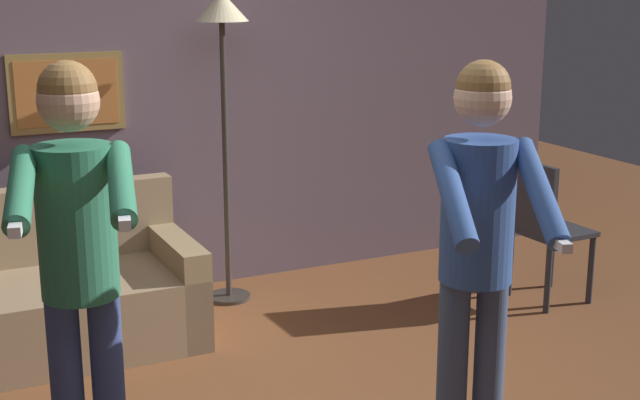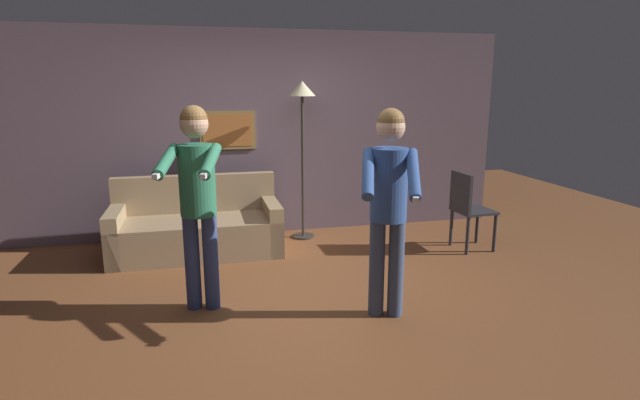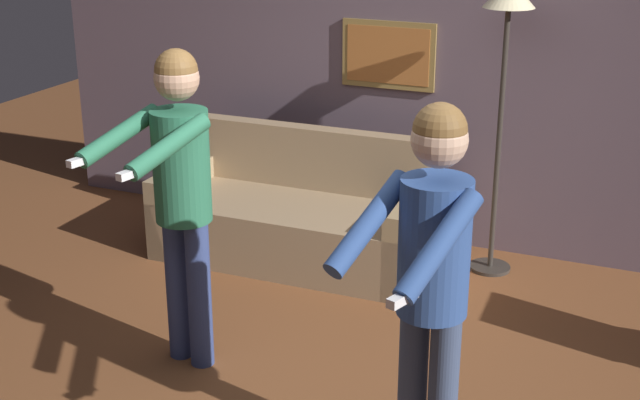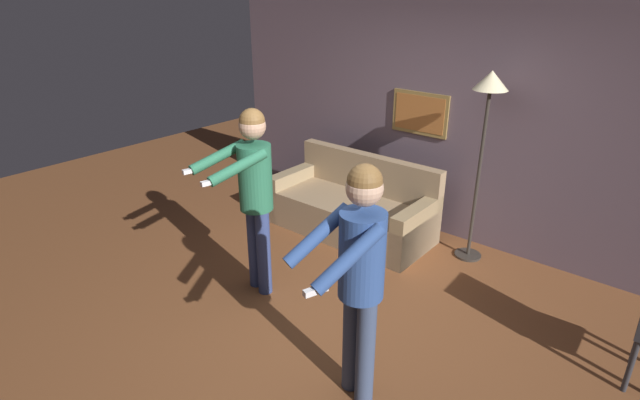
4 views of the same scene
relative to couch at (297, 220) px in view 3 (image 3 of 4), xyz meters
The scene contains 6 objects.
ground_plane 1.76m from the couch, 59.25° to the right, with size 12.00×12.00×0.00m, color brown.
back_wall_assembly 1.52m from the couch, 38.08° to the left, with size 6.40×0.09×2.60m.
couch is the anchor object (origin of this frame).
torchiere_lamp 1.92m from the couch, 13.63° to the left, with size 0.33×0.33×1.97m.
person_standing_left 1.76m from the couch, 88.11° to the right, with size 0.53×0.76×1.76m.
person_standing_right 2.69m from the couch, 52.85° to the right, with size 0.56×0.70×1.74m.
Camera 3 is at (1.56, -3.81, 2.57)m, focal length 50.00 mm.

